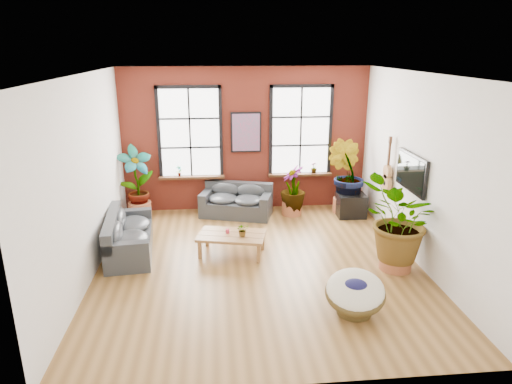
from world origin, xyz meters
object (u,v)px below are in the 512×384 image
Objects in this scene: sofa_left at (127,236)px; papasan_chair at (355,293)px; sofa_back at (237,201)px; coffee_table at (232,237)px.

sofa_left is 4.63m from papasan_chair.
sofa_back is at bearing -55.55° from sofa_left.
sofa_left is at bearing 162.95° from papasan_chair.
papasan_chair is at bearing -38.73° from coffee_table.
papasan_chair is (1.78, -2.30, -0.02)m from coffee_table.
sofa_back is 1.28× the size of coffee_table.
sofa_left reaches higher than papasan_chair.
sofa_left is at bearing -173.82° from coffee_table.
sofa_left is 2.09m from coffee_table.
papasan_chair reaches higher than coffee_table.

